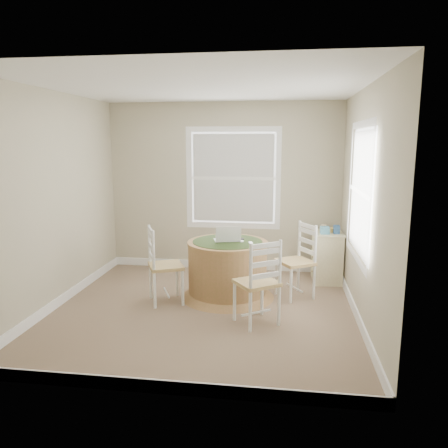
# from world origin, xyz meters

# --- Properties ---
(room) EXTENTS (3.64, 3.64, 2.64)m
(room) POSITION_xyz_m (0.17, 0.16, 1.30)
(room) COLOR #836B53
(room) RESTS_ON ground
(round_table) EXTENTS (1.22, 1.22, 0.74)m
(round_table) POSITION_xyz_m (0.23, 0.52, 0.40)
(round_table) COLOR #A06D47
(round_table) RESTS_ON ground
(chair_left) EXTENTS (0.54, 0.55, 0.95)m
(chair_left) POSITION_xyz_m (-0.51, 0.22, 0.47)
(chair_left) COLOR white
(chair_left) RESTS_ON ground
(chair_near) EXTENTS (0.57, 0.57, 0.95)m
(chair_near) POSITION_xyz_m (0.66, -0.28, 0.47)
(chair_near) COLOR white
(chair_near) RESTS_ON ground
(chair_right) EXTENTS (0.56, 0.57, 0.95)m
(chair_right) POSITION_xyz_m (1.10, 0.64, 0.47)
(chair_right) COLOR white
(chair_right) RESTS_ON ground
(laptop) EXTENTS (0.39, 0.36, 0.23)m
(laptop) POSITION_xyz_m (0.22, 0.54, 0.77)
(laptop) COLOR white
(laptop) RESTS_ON round_table
(mouse) EXTENTS (0.09, 0.11, 0.03)m
(mouse) POSITION_xyz_m (0.41, 0.52, 0.75)
(mouse) COLOR white
(mouse) RESTS_ON round_table
(phone) EXTENTS (0.07, 0.10, 0.02)m
(phone) POSITION_xyz_m (0.53, 0.48, 0.74)
(phone) COLOR #B7BABF
(phone) RESTS_ON round_table
(keys) EXTENTS (0.07, 0.07, 0.02)m
(keys) POSITION_xyz_m (0.39, 0.65, 0.75)
(keys) COLOR black
(keys) RESTS_ON round_table
(corner_chest) EXTENTS (0.44, 0.57, 0.73)m
(corner_chest) POSITION_xyz_m (1.57, 1.36, 0.36)
(corner_chest) COLOR beige
(corner_chest) RESTS_ON ground
(tissue_box) EXTENTS (0.13, 0.13, 0.10)m
(tissue_box) POSITION_xyz_m (1.52, 1.26, 0.78)
(tissue_box) COLOR #549DC0
(tissue_box) RESTS_ON corner_chest
(box_yellow) EXTENTS (0.16, 0.11, 0.06)m
(box_yellow) POSITION_xyz_m (1.63, 1.39, 0.76)
(box_yellow) COLOR #F0BB54
(box_yellow) RESTS_ON corner_chest
(box_blue) EXTENTS (0.08, 0.08, 0.12)m
(box_blue) POSITION_xyz_m (1.67, 1.29, 0.79)
(box_blue) COLOR #325D96
(box_blue) RESTS_ON corner_chest
(cup_cream) EXTENTS (0.07, 0.07, 0.09)m
(cup_cream) POSITION_xyz_m (1.52, 1.48, 0.77)
(cup_cream) COLOR beige
(cup_cream) RESTS_ON corner_chest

